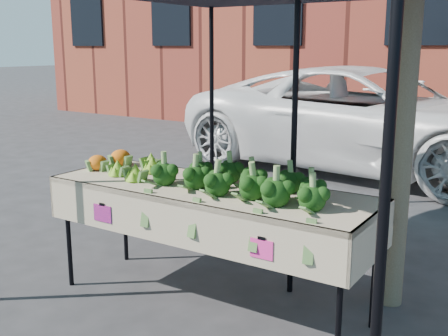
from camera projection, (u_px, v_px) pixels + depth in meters
ground at (183, 301)px, 4.10m from camera, size 90.00×90.00×0.00m
table at (209, 247)px, 3.95m from camera, size 2.41×0.83×0.90m
canopy at (258, 113)px, 4.22m from camera, size 3.16×3.16×2.74m
broccoli_heap at (243, 176)px, 3.70m from camera, size 1.34×0.54×0.22m
romanesco_cluster at (141, 163)px, 4.22m from camera, size 0.40×0.54×0.17m
cauliflower_pair at (109, 159)px, 4.44m from camera, size 0.20×0.40×0.15m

